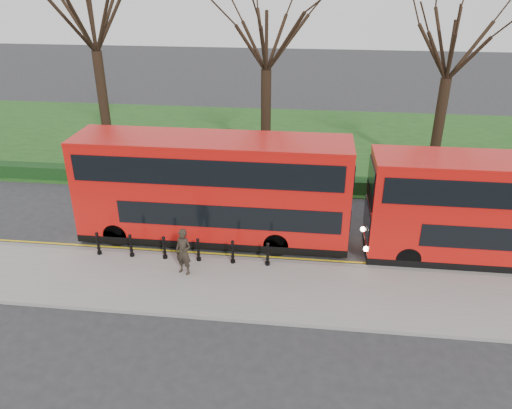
# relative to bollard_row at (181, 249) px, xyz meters

# --- Properties ---
(ground) EXTENTS (120.00, 120.00, 0.00)m
(ground) POSITION_rel_bollard_row_xyz_m (0.38, 1.35, -0.65)
(ground) COLOR #28282B
(ground) RESTS_ON ground
(pavement) EXTENTS (60.00, 4.00, 0.15)m
(pavement) POSITION_rel_bollard_row_xyz_m (0.38, -1.65, -0.57)
(pavement) COLOR gray
(pavement) RESTS_ON ground
(kerb) EXTENTS (60.00, 0.25, 0.16)m
(kerb) POSITION_rel_bollard_row_xyz_m (0.38, 0.35, -0.57)
(kerb) COLOR slate
(kerb) RESTS_ON ground
(grass_verge) EXTENTS (60.00, 18.00, 0.06)m
(grass_verge) POSITION_rel_bollard_row_xyz_m (0.38, 16.35, -0.62)
(grass_verge) COLOR #194517
(grass_verge) RESTS_ON ground
(hedge) EXTENTS (60.00, 0.90, 0.80)m
(hedge) POSITION_rel_bollard_row_xyz_m (0.38, 8.15, -0.25)
(hedge) COLOR black
(hedge) RESTS_ON ground
(yellow_line_outer) EXTENTS (60.00, 0.10, 0.01)m
(yellow_line_outer) POSITION_rel_bollard_row_xyz_m (0.38, 0.65, -0.64)
(yellow_line_outer) COLOR yellow
(yellow_line_outer) RESTS_ON ground
(yellow_line_inner) EXTENTS (60.00, 0.10, 0.01)m
(yellow_line_inner) POSITION_rel_bollard_row_xyz_m (0.38, 0.85, -0.64)
(yellow_line_inner) COLOR yellow
(yellow_line_inner) RESTS_ON ground
(tree_left) EXTENTS (7.99, 7.99, 12.48)m
(tree_left) POSITION_rel_bollard_row_xyz_m (-7.62, 11.35, 8.43)
(tree_left) COLOR black
(tree_left) RESTS_ON ground
(tree_mid) EXTENTS (6.99, 6.99, 10.93)m
(tree_mid) POSITION_rel_bollard_row_xyz_m (2.38, 11.35, 7.29)
(tree_mid) COLOR black
(tree_mid) RESTS_ON ground
(tree_right) EXTENTS (6.70, 6.70, 10.47)m
(tree_right) POSITION_rel_bollard_row_xyz_m (12.38, 11.35, 6.96)
(tree_right) COLOR black
(tree_right) RESTS_ON ground
(bollard_row) EXTENTS (7.42, 0.15, 1.00)m
(bollard_row) POSITION_rel_bollard_row_xyz_m (0.00, 0.00, 0.00)
(bollard_row) COLOR black
(bollard_row) RESTS_ON pavement
(bus_lead) EXTENTS (11.99, 2.75, 4.77)m
(bus_lead) POSITION_rel_bollard_row_xyz_m (0.95, 2.26, 1.75)
(bus_lead) COLOR red
(bus_lead) RESTS_ON ground
(bus_rear) EXTENTS (11.37, 2.61, 4.53)m
(bus_rear) POSITION_rel_bollard_row_xyz_m (13.38, 1.76, 1.63)
(bus_rear) COLOR red
(bus_rear) RESTS_ON ground
(pedestrian) EXTENTS (0.84, 0.70, 1.96)m
(pedestrian) POSITION_rel_bollard_row_xyz_m (0.38, -1.00, 0.48)
(pedestrian) COLOR #2B231A
(pedestrian) RESTS_ON pavement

